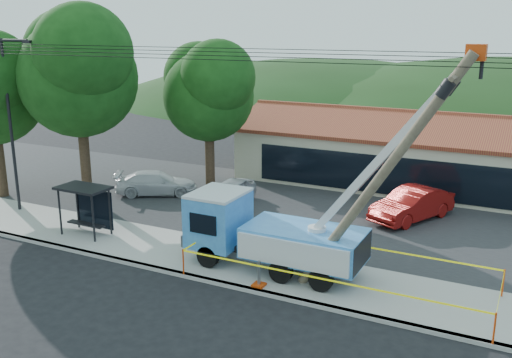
{
  "coord_description": "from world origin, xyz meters",
  "views": [
    {
      "loc": [
        10.22,
        -15.14,
        9.55
      ],
      "look_at": [
        0.09,
        5.0,
        3.51
      ],
      "focal_mm": 40.0,
      "sensor_mm": 36.0,
      "label": 1
    }
  ],
  "objects_px": {
    "leaning_pole": "(387,169)",
    "car_red": "(411,221)",
    "bus_shelter": "(86,199)",
    "car_silver": "(231,207)",
    "car_white": "(157,196)",
    "utility_truck": "(270,231)"
  },
  "relations": [
    {
      "from": "leaning_pole",
      "to": "utility_truck",
      "type": "bearing_deg",
      "value": 172.19
    },
    {
      "from": "leaning_pole",
      "to": "car_red",
      "type": "relative_size",
      "value": 1.8
    },
    {
      "from": "leaning_pole",
      "to": "bus_shelter",
      "type": "xyz_separation_m",
      "value": [
        -13.96,
        0.4,
        -3.1
      ]
    },
    {
      "from": "bus_shelter",
      "to": "car_silver",
      "type": "distance_m",
      "value": 8.12
    },
    {
      "from": "car_white",
      "to": "utility_truck",
      "type": "bearing_deg",
      "value": -151.2
    },
    {
      "from": "bus_shelter",
      "to": "car_white",
      "type": "bearing_deg",
      "value": 99.92
    },
    {
      "from": "bus_shelter",
      "to": "car_white",
      "type": "distance_m",
      "value": 7.16
    },
    {
      "from": "utility_truck",
      "to": "leaning_pole",
      "type": "bearing_deg",
      "value": -7.81
    },
    {
      "from": "car_silver",
      "to": "car_red",
      "type": "distance_m",
      "value": 9.54
    },
    {
      "from": "car_silver",
      "to": "car_red",
      "type": "height_order",
      "value": "car_red"
    },
    {
      "from": "leaning_pole",
      "to": "car_red",
      "type": "height_order",
      "value": "leaning_pole"
    },
    {
      "from": "bus_shelter",
      "to": "car_red",
      "type": "height_order",
      "value": "bus_shelter"
    },
    {
      "from": "leaning_pole",
      "to": "car_silver",
      "type": "bearing_deg",
      "value": 144.16
    },
    {
      "from": "car_silver",
      "to": "car_white",
      "type": "bearing_deg",
      "value": 176.68
    },
    {
      "from": "leaning_pole",
      "to": "bus_shelter",
      "type": "relative_size",
      "value": 3.65
    },
    {
      "from": "bus_shelter",
      "to": "car_red",
      "type": "relative_size",
      "value": 0.49
    },
    {
      "from": "car_white",
      "to": "car_silver",
      "type": "bearing_deg",
      "value": -117.4
    },
    {
      "from": "car_silver",
      "to": "car_red",
      "type": "xyz_separation_m",
      "value": [
        9.33,
        1.98,
        0.0
      ]
    },
    {
      "from": "leaning_pole",
      "to": "car_silver",
      "type": "xyz_separation_m",
      "value": [
        -10.19,
        7.36,
        -4.93
      ]
    },
    {
      "from": "leaning_pole",
      "to": "car_white",
      "type": "relative_size",
      "value": 1.89
    },
    {
      "from": "utility_truck",
      "to": "car_silver",
      "type": "distance_m",
      "value": 8.87
    },
    {
      "from": "utility_truck",
      "to": "car_white",
      "type": "xyz_separation_m",
      "value": [
        -10.42,
        6.59,
        -1.71
      ]
    }
  ]
}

